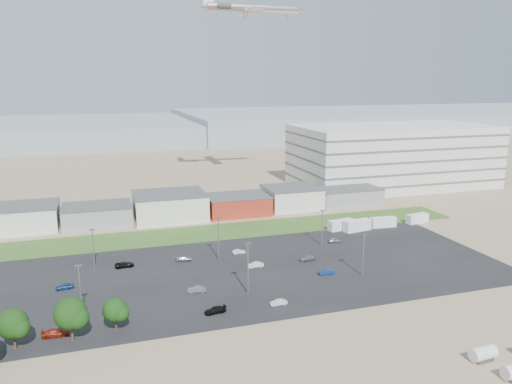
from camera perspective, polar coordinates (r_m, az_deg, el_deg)
name	(u,v)px	position (r m, az deg, el deg)	size (l,w,h in m)	color
ground	(255,311)	(97.49, -0.13, -13.48)	(700.00, 700.00, 0.00)	#8F775B
parking_lot	(249,271)	(116.33, -0.75, -9.02)	(120.00, 50.00, 0.01)	black
grass_strip	(201,233)	(144.55, -6.36, -4.73)	(160.00, 16.00, 0.02)	#2F5921
hills_backdrop	(184,130)	(405.82, -8.20, 7.04)	(700.00, 200.00, 9.00)	gray
building_row	(134,209)	(159.61, -13.75, -1.87)	(170.00, 20.00, 8.00)	silver
parking_garage	(393,156)	(215.22, 15.34, 4.03)	(80.00, 40.00, 25.00)	silver
storage_tank_nw	(483,353)	(89.19, 24.52, -16.42)	(4.23, 2.11, 2.54)	silver
box_trailer_a	(341,225)	(148.90, 9.67, -3.72)	(7.95, 2.48, 2.98)	silver
box_trailer_b	(357,225)	(148.77, 11.50, -3.77)	(8.52, 2.66, 3.19)	silver
box_trailer_c	(383,222)	(154.29, 14.30, -3.36)	(7.88, 2.46, 2.96)	silver
box_trailer_d	(417,218)	(161.74, 17.94, -2.89)	(7.42, 2.32, 2.78)	silver
tree_mid	(13,327)	(92.26, -26.02, -13.69)	(5.29, 5.29, 7.94)	black
tree_right	(71,317)	(91.06, -20.41, -13.24)	(5.85, 5.85, 8.77)	black
tree_near	(115,313)	(92.42, -15.79, -13.12)	(4.65, 4.65, 6.97)	black
lightpole_front_l	(80,292)	(97.75, -19.43, -10.78)	(1.24, 0.52, 10.53)	slate
lightpole_front_m	(248,268)	(102.85, -0.93, -8.73)	(1.28, 0.53, 10.91)	slate
lightpole_front_r	(363,255)	(114.53, 12.14, -7.07)	(1.14, 0.48, 9.72)	slate
lightpole_back_l	(94,250)	(121.13, -18.08, -6.30)	(1.16, 0.48, 9.85)	slate
lightpole_back_m	(219,239)	(122.01, -4.30, -5.34)	(1.26, 0.53, 10.73)	slate
lightpole_back_r	(322,228)	(133.23, 7.56, -4.09)	(1.14, 0.48, 9.71)	slate
airliner	(253,8)	(203.73, -0.35, 20.25)	(43.80, 29.86, 12.94)	silver
parked_car_1	(326,272)	(115.36, 8.05, -9.02)	(1.29, 3.69, 1.22)	navy
parked_car_3	(215,310)	(96.90, -4.69, -13.29)	(1.70, 4.19, 1.22)	black
parked_car_4	(197,289)	(105.95, -6.79, -10.98)	(1.34, 3.86, 1.27)	#595B5E
parked_car_5	(65,286)	(114.00, -21.02, -10.03)	(1.47, 3.66, 1.25)	navy
parked_car_6	(184,259)	(123.56, -8.21, -7.55)	(1.61, 3.95, 1.15)	#A5A5AA
parked_car_7	(255,265)	(118.31, -0.06, -8.31)	(1.34, 3.83, 1.26)	silver
parked_car_8	(335,240)	(137.36, 8.99, -5.48)	(1.41, 3.51, 1.20)	#A5A5AA
parked_car_9	(124,265)	(122.40, -14.81, -8.03)	(2.06, 4.46, 1.24)	black
parked_car_10	(55,333)	(95.21, -21.97, -14.70)	(1.80, 4.44, 1.29)	maroon
parked_car_11	(239,252)	(127.35, -1.95, -6.82)	(1.16, 3.31, 1.09)	silver
parked_car_12	(308,258)	(123.19, 5.92, -7.54)	(1.66, 4.10, 1.19)	#A5A5AA
parked_car_13	(279,302)	(99.83, 2.60, -12.49)	(1.17, 3.37, 1.11)	silver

